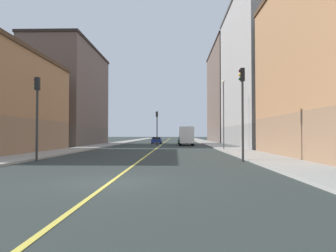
% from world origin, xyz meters
% --- Properties ---
extents(ground_plane, '(400.00, 400.00, 0.00)m').
position_xyz_m(ground_plane, '(0.00, 0.00, 0.00)').
color(ground_plane, '#2D3431').
rests_on(ground_plane, ground).
extents(sidewalk_left, '(3.57, 168.00, 0.15)m').
position_xyz_m(sidewalk_left, '(9.36, 49.00, 0.07)').
color(sidewalk_left, '#9E9B93').
rests_on(sidewalk_left, ground).
extents(sidewalk_right, '(3.57, 168.00, 0.15)m').
position_xyz_m(sidewalk_right, '(-9.36, 49.00, 0.07)').
color(sidewalk_right, '#9E9B93').
rests_on(sidewalk_right, ground).
extents(lane_center_stripe, '(0.16, 154.00, 0.01)m').
position_xyz_m(lane_center_stripe, '(0.00, 49.00, 0.01)').
color(lane_center_stripe, '#E5D14C').
rests_on(lane_center_stripe, ground).
extents(building_left_mid, '(9.20, 23.84, 22.37)m').
position_xyz_m(building_left_mid, '(15.59, 34.57, 11.20)').
color(building_left_mid, gray).
rests_on(building_left_mid, ground).
extents(building_left_far, '(9.20, 24.90, 22.11)m').
position_xyz_m(building_left_far, '(15.59, 59.92, 11.06)').
color(building_left_far, brown).
rests_on(building_left_far, ground).
extents(building_right_midblock, '(9.20, 20.16, 16.53)m').
position_xyz_m(building_right_midblock, '(-15.59, 39.73, 8.28)').
color(building_right_midblock, brown).
rests_on(building_right_midblock, ground).
extents(traffic_light_left_near, '(0.40, 0.32, 6.46)m').
position_xyz_m(traffic_light_left_near, '(7.16, 9.24, 4.15)').
color(traffic_light_left_near, '#2D2D2D').
rests_on(traffic_light_left_near, ground).
extents(traffic_light_right_near, '(0.40, 0.32, 5.89)m').
position_xyz_m(traffic_light_right_near, '(-7.19, 9.24, 3.82)').
color(traffic_light_right_near, '#2D2D2D').
rests_on(traffic_light_right_near, ground).
extents(traffic_light_median_far, '(0.40, 0.32, 5.60)m').
position_xyz_m(traffic_light_median_far, '(-0.52, 37.95, 3.65)').
color(traffic_light_median_far, '#2D2D2D').
rests_on(traffic_light_median_far, ground).
extents(street_lamp_left_near, '(0.36, 0.36, 8.12)m').
position_xyz_m(street_lamp_left_near, '(8.17, 24.11, 4.99)').
color(street_lamp_left_near, '#4C4C51').
rests_on(street_lamp_left_near, ground).
extents(car_blue, '(1.94, 4.11, 1.33)m').
position_xyz_m(car_blue, '(-1.30, 49.52, 0.65)').
color(car_blue, '#23389E').
rests_on(car_blue, ground).
extents(car_yellow, '(1.99, 4.32, 1.31)m').
position_xyz_m(car_yellow, '(4.26, 68.03, 0.65)').
color(car_yellow, gold).
rests_on(car_yellow, ground).
extents(car_green, '(2.05, 4.37, 1.32)m').
position_xyz_m(car_green, '(3.96, 48.61, 0.64)').
color(car_green, '#1E6B38').
rests_on(car_green, ground).
extents(box_truck, '(2.33, 7.76, 3.08)m').
position_xyz_m(box_truck, '(4.29, 39.12, 1.63)').
color(box_truck, maroon).
rests_on(box_truck, ground).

